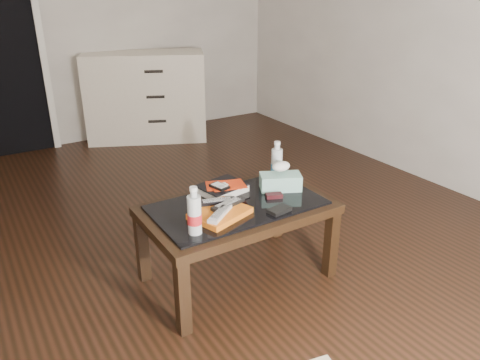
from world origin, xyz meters
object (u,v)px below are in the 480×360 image
(dresser, at_px, (146,97))
(textbook, at_px, (222,188))
(coffee_table, at_px, (237,215))
(water_bottle_left, at_px, (194,210))
(tissue_box, at_px, (280,182))
(water_bottle_right, at_px, (277,161))

(dresser, height_order, textbook, dresser)
(textbook, bearing_deg, coffee_table, -103.45)
(dresser, bearing_deg, textbook, -77.19)
(coffee_table, distance_m, textbook, 0.20)
(dresser, height_order, water_bottle_left, dresser)
(coffee_table, xyz_separation_m, dresser, (0.54, 2.69, 0.05))
(textbook, relative_size, water_bottle_left, 1.05)
(textbook, height_order, water_bottle_left, water_bottle_left)
(textbook, bearing_deg, tissue_box, -35.27)
(coffee_table, bearing_deg, water_bottle_right, 23.71)
(dresser, distance_m, water_bottle_right, 2.53)
(water_bottle_right, bearing_deg, textbook, 178.70)
(dresser, bearing_deg, water_bottle_left, -82.29)
(water_bottle_left, bearing_deg, coffee_table, 25.62)
(water_bottle_left, xyz_separation_m, tissue_box, (0.65, 0.20, -0.07))
(textbook, distance_m, water_bottle_left, 0.49)
(water_bottle_right, bearing_deg, tissue_box, -116.80)
(coffee_table, height_order, textbook, textbook)
(dresser, xyz_separation_m, water_bottle_left, (-0.87, -2.85, 0.13))
(dresser, relative_size, textbook, 5.20)
(coffee_table, relative_size, tissue_box, 4.35)
(coffee_table, relative_size, water_bottle_right, 4.20)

